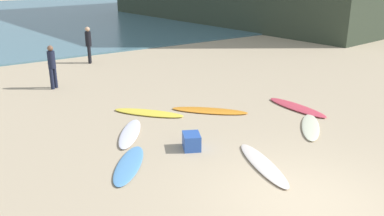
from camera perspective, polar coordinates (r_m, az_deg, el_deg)
name	(u,v)px	position (r m, az deg, el deg)	size (l,w,h in m)	color
ground_plane	(305,202)	(8.57, 15.43, -12.45)	(120.00, 120.00, 0.00)	tan
surfboard_0	(149,113)	(12.91, -6.07, -0.66)	(0.56, 2.31, 0.08)	yellow
surfboard_1	(210,111)	(13.05, 2.46, -0.37)	(0.57, 2.43, 0.07)	orange
surfboard_2	(297,107)	(13.76, 14.38, 0.10)	(0.58, 2.35, 0.09)	#DC4559
surfboard_3	(311,127)	(12.23, 16.18, -2.51)	(0.49, 2.15, 0.08)	#ECEDCC
surfboard_4	(130,133)	(11.41, -8.63, -3.49)	(0.49, 2.11, 0.09)	silver
surfboard_5	(263,164)	(9.73, 9.84, -7.73)	(0.49, 2.36, 0.07)	silver
surfboard_6	(129,165)	(9.69, -8.76, -7.81)	(0.55, 2.05, 0.07)	#5595D4
beachgoer_near	(52,65)	(16.20, -18.91, 5.69)	(0.39, 0.39, 1.64)	#191E33
beachgoer_far	(89,43)	(20.15, -14.21, 8.76)	(0.38, 0.38, 1.72)	black
beach_cooler	(192,141)	(10.38, -0.06, -4.66)	(0.55, 0.42, 0.40)	#2D56B2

